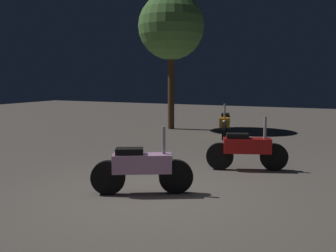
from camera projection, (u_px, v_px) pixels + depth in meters
name	position (u px, v px, depth m)	size (l,w,h in m)	color
ground_plane	(155.00, 195.00, 5.88)	(40.00, 40.00, 0.00)	#605951
motorcycle_pink_foreground	(142.00, 168.00, 5.89)	(1.52, 0.86, 1.11)	black
motorcycle_red_parked_left	(247.00, 149.00, 7.46)	(1.59, 0.67, 1.11)	black
motorcycle_orange_parked_right	(225.00, 124.00, 11.66)	(0.51, 1.64, 1.11)	black
tree_left_bg	(171.00, 27.00, 13.27)	(2.41, 2.41, 4.97)	#4C331E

